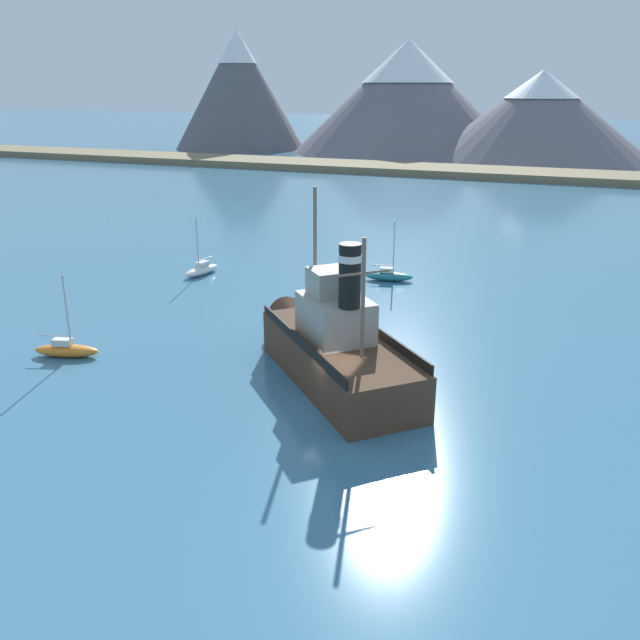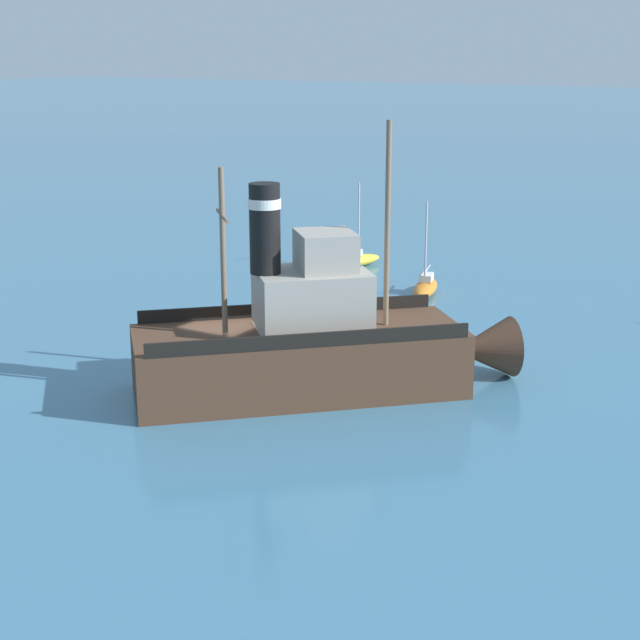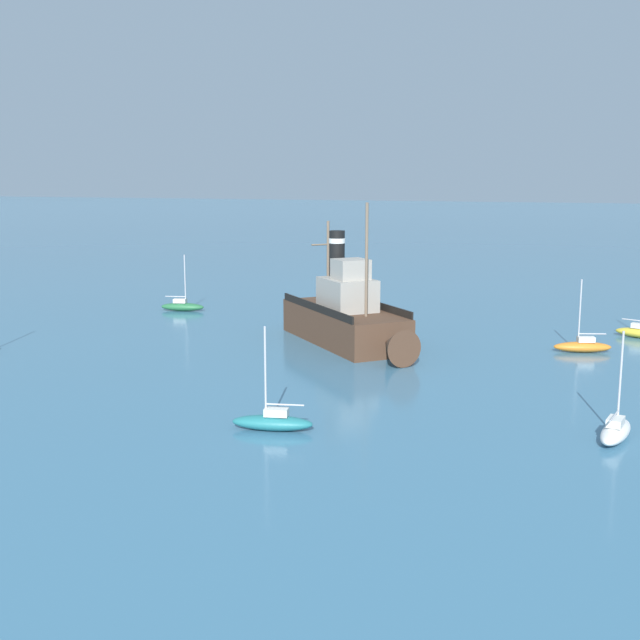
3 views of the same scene
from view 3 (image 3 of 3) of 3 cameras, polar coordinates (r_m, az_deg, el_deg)
The scene contains 6 objects.
ground_plane at distance 59.53m, azimuth 1.87°, elevation -1.02°, with size 600.00×600.00×0.00m, color teal.
old_tugboat at distance 55.79m, azimuth 2.00°, elevation 0.12°, with size 12.44×12.70×9.90m.
sailboat_orange at distance 56.28m, azimuth 18.18°, elevation -1.76°, with size 3.96×2.15×4.90m.
sailboat_white at distance 38.49m, azimuth 20.28°, elevation -7.37°, with size 1.80×3.94×4.90m.
sailboat_green at distance 70.66m, azimuth -9.77°, elevation 0.99°, with size 3.95×1.88×4.90m.
sailboat_teal at distance 37.47m, azimuth -3.39°, elevation -7.20°, with size 3.94×1.82×4.90m.
Camera 3 is at (-17.85, 55.58, 11.69)m, focal length 45.00 mm.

